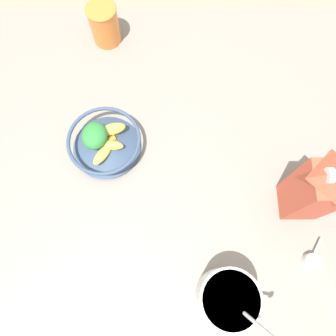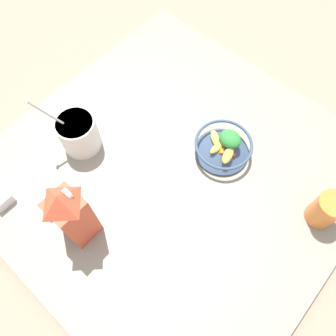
# 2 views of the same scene
# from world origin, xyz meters

# --- Properties ---
(ground_plane) EXTENTS (6.00, 6.00, 0.00)m
(ground_plane) POSITION_xyz_m (0.00, 0.00, 0.00)
(ground_plane) COLOR gray
(countertop) EXTENTS (1.14, 1.14, 0.05)m
(countertop) POSITION_xyz_m (0.00, 0.00, 0.02)
(countertop) COLOR gray
(countertop) RESTS_ON ground_plane
(fruit_bowl) EXTENTS (0.20, 0.20, 0.09)m
(fruit_bowl) POSITION_xyz_m (-0.08, -0.16, 0.09)
(fruit_bowl) COLOR #384C6B
(fruit_bowl) RESTS_ON countertop
(milk_carton) EXTENTS (0.09, 0.09, 0.28)m
(milk_carton) POSITION_xyz_m (0.08, 0.35, 0.19)
(milk_carton) COLOR #CC4C33
(milk_carton) RESTS_ON countertop
(yogurt_tub) EXTENTS (0.15, 0.15, 0.25)m
(yogurt_tub) POSITION_xyz_m (0.31, 0.14, 0.12)
(yogurt_tub) COLOR white
(yogurt_tub) RESTS_ON countertop
(drinking_cup) EXTENTS (0.09, 0.09, 0.12)m
(drinking_cup) POSITION_xyz_m (-0.45, -0.18, 0.11)
(drinking_cup) COLOR orange
(drinking_cup) RESTS_ON countertop
(spice_jar) EXTENTS (0.06, 0.06, 0.04)m
(spice_jar) POSITION_xyz_m (0.34, 0.46, 0.07)
(spice_jar) COLOR silver
(spice_jar) RESTS_ON countertop
(measuring_scoop) EXTENTS (0.08, 0.06, 0.03)m
(measuring_scoop) POSITION_xyz_m (0.23, 0.37, 0.06)
(measuring_scoop) COLOR white
(measuring_scoop) RESTS_ON countertop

